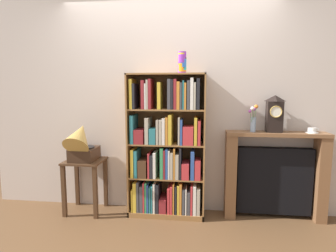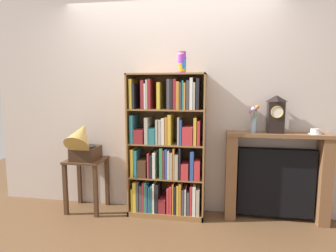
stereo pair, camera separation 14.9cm
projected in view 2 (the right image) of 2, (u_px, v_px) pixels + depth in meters
ground_plane at (166, 217)px, 3.29m from camera, size 7.77×6.40×0.02m
wall_back at (180, 104)px, 3.37m from camera, size 4.77×0.08×2.60m
bookshelf at (167, 154)px, 3.25m from camera, size 0.88×0.33×1.65m
cup_stack at (182, 62)px, 3.05m from camera, size 0.09×0.09×0.23m
side_table_left at (87, 174)px, 3.42m from camera, size 0.44×0.41×0.64m
gramophone at (83, 142)px, 3.30m from camera, size 0.30×0.49×0.52m
fireplace_mantel at (276, 177)px, 3.16m from camera, size 1.11×0.24×1.00m
mantel_clock at (276, 114)px, 3.05m from camera, size 0.17×0.14×0.41m
flower_vase at (254, 120)px, 3.09m from camera, size 0.12×0.14×0.30m
teacup_with_saucer at (315, 132)px, 3.00m from camera, size 0.14×0.14×0.06m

